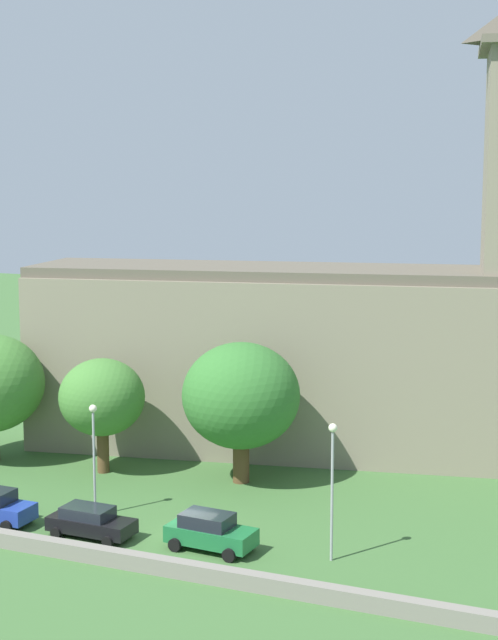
{
  "coord_description": "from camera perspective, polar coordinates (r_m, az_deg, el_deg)",
  "views": [
    {
      "loc": [
        21.94,
        -44.05,
        18.99
      ],
      "look_at": [
        0.29,
        7.52,
        10.78
      ],
      "focal_mm": 55.08,
      "sensor_mm": 36.0,
      "label": 1
    }
  ],
  "objects": [
    {
      "name": "ground_plane",
      "position": [
        65.8,
        2.31,
        -8.43
      ],
      "size": [
        200.0,
        200.0,
        0.0
      ],
      "primitive_type": "plane",
      "color": "#3D6633"
    },
    {
      "name": "church",
      "position": [
        67.36,
        5.98,
        0.24
      ],
      "size": [
        39.85,
        16.29,
        31.54
      ],
      "color": "gray",
      "rests_on": "ground"
    },
    {
      "name": "quay_barrier",
      "position": [
        49.16,
        -5.78,
        -13.91
      ],
      "size": [
        50.42,
        0.7,
        0.81
      ],
      "primitive_type": "cube",
      "color": "gray",
      "rests_on": "ground"
    },
    {
      "name": "car_black",
      "position": [
        53.79,
        -9.19,
        -11.49
      ],
      "size": [
        4.74,
        2.27,
        1.64
      ],
      "color": "black",
      "rests_on": "ground"
    },
    {
      "name": "car_green",
      "position": [
        51.4,
        -2.28,
        -12.18
      ],
      "size": [
        4.7,
        2.53,
        1.91
      ],
      "color": "#1E6B38",
      "rests_on": "ground"
    },
    {
      "name": "streetlamp_west_mid",
      "position": [
        55.88,
        -9.01,
        -6.95
      ],
      "size": [
        0.44,
        0.44,
        6.42
      ],
      "color": "#9EA0A5",
      "rests_on": "ground"
    },
    {
      "name": "streetlamp_central",
      "position": [
        48.99,
        4.86,
        -8.65
      ],
      "size": [
        0.44,
        0.44,
        7.02
      ],
      "color": "#9EA0A5",
      "rests_on": "ground"
    },
    {
      "name": "tree_by_tower",
      "position": [
        60.87,
        -0.47,
        -4.43
      ],
      "size": [
        7.34,
        7.34,
        8.86
      ],
      "color": "brown",
      "rests_on": "ground"
    },
    {
      "name": "tree_churchyard",
      "position": [
        63.72,
        -8.54,
        -4.48
      ],
      "size": [
        5.53,
        5.53,
        7.46
      ],
      "color": "brown",
      "rests_on": "ground"
    }
  ]
}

